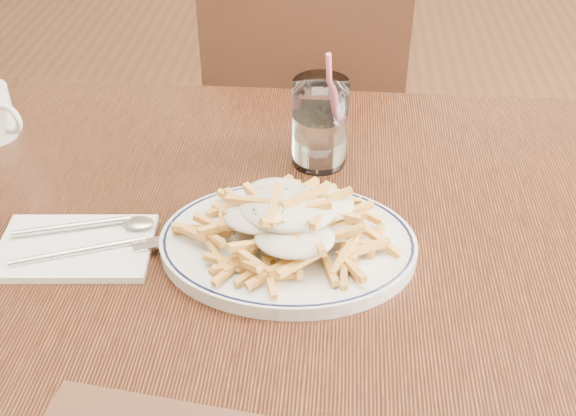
# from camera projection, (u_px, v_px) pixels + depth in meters

# --- Properties ---
(table) EXTENTS (1.20, 0.80, 0.75)m
(table) POSITION_uv_depth(u_px,v_px,m) (267.00, 266.00, 1.04)
(table) COLOR black
(table) RESTS_ON ground
(chair_far) EXTENTS (0.46, 0.46, 0.92)m
(chair_far) POSITION_uv_depth(u_px,v_px,m) (309.00, 121.00, 1.67)
(chair_far) COLOR black
(chair_far) RESTS_ON ground
(fries_plate) EXTENTS (0.41, 0.38, 0.02)m
(fries_plate) POSITION_uv_depth(u_px,v_px,m) (288.00, 244.00, 0.93)
(fries_plate) COLOR silver
(fries_plate) RESTS_ON table
(loaded_fries) EXTENTS (0.24, 0.19, 0.07)m
(loaded_fries) POSITION_uv_depth(u_px,v_px,m) (288.00, 215.00, 0.91)
(loaded_fries) COLOR gold
(loaded_fries) RESTS_ON fries_plate
(napkin) EXTENTS (0.21, 0.14, 0.01)m
(napkin) POSITION_uv_depth(u_px,v_px,m) (75.00, 247.00, 0.94)
(napkin) COLOR white
(napkin) RESTS_ON table
(cutlery) EXTENTS (0.21, 0.14, 0.01)m
(cutlery) POSITION_uv_depth(u_px,v_px,m) (76.00, 239.00, 0.94)
(cutlery) COLOR silver
(cutlery) RESTS_ON napkin
(water_glass) EXTENTS (0.08, 0.08, 0.18)m
(water_glass) POSITION_uv_depth(u_px,v_px,m) (320.00, 128.00, 1.08)
(water_glass) COLOR white
(water_glass) RESTS_ON table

